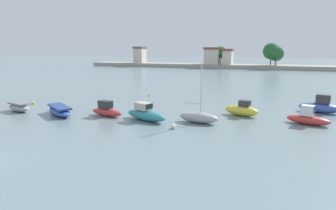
{
  "coord_description": "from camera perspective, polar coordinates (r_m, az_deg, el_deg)",
  "views": [
    {
      "loc": [
        16.75,
        -10.95,
        6.84
      ],
      "look_at": [
        7.1,
        16.49,
        1.1
      ],
      "focal_mm": 31.03,
      "sensor_mm": 36.0,
      "label": 1
    }
  ],
  "objects": [
    {
      "name": "mooring_buoy_0",
      "position": [
        42.05,
        -3.72,
        1.98
      ],
      "size": [
        0.29,
        0.29,
        0.29
      ],
      "primitive_type": "sphere",
      "color": "yellow",
      "rests_on": "ground"
    },
    {
      "name": "moored_boat_1",
      "position": [
        35.69,
        -27.25,
        -0.38
      ],
      "size": [
        3.59,
        2.19,
        0.97
      ],
      "rotation": [
        0.0,
        0.0,
        -0.28
      ],
      "color": "#9E9EA3",
      "rests_on": "ground"
    },
    {
      "name": "moored_boat_3",
      "position": [
        30.23,
        -11.97,
        -1.06
      ],
      "size": [
        3.91,
        1.77,
        1.58
      ],
      "rotation": [
        0.0,
        0.0,
        -0.19
      ],
      "color": "#C63833",
      "rests_on": "ground"
    },
    {
      "name": "moored_boat_6",
      "position": [
        30.63,
        14.29,
        -0.95
      ],
      "size": [
        3.83,
        2.45,
        1.62
      ],
      "rotation": [
        0.0,
        0.0,
        -0.32
      ],
      "color": "yellow",
      "rests_on": "ground"
    },
    {
      "name": "mooring_buoy_4",
      "position": [
        25.06,
        0.99,
        -4.19
      ],
      "size": [
        0.41,
        0.41,
        0.41
      ],
      "primitive_type": "sphere",
      "color": "white",
      "rests_on": "ground"
    },
    {
      "name": "moored_boat_4",
      "position": [
        27.86,
        -4.39,
        -1.78
      ],
      "size": [
        4.98,
        3.08,
        1.69
      ],
      "rotation": [
        0.0,
        0.0,
        -0.36
      ],
      "color": "teal",
      "rests_on": "ground"
    },
    {
      "name": "distant_shoreline",
      "position": [
        103.11,
        10.76,
        8.39
      ],
      "size": [
        96.0,
        9.59,
        8.45
      ],
      "color": "#9E998C",
      "rests_on": "ground"
    },
    {
      "name": "moored_boat_8",
      "position": [
        35.13,
        27.75,
        -0.26
      ],
      "size": [
        4.47,
        2.46,
        1.97
      ],
      "rotation": [
        0.0,
        0.0,
        -0.21
      ],
      "color": "#3856A8",
      "rests_on": "ground"
    },
    {
      "name": "moored_boat_5",
      "position": [
        27.06,
        6.04,
        -2.39
      ],
      "size": [
        3.84,
        1.85,
        5.52
      ],
      "rotation": [
        0.0,
        0.0,
        -0.11
      ],
      "color": "#9E9EA3",
      "rests_on": "ground"
    },
    {
      "name": "moored_boat_2",
      "position": [
        32.11,
        -20.51,
        -1.03
      ],
      "size": [
        5.08,
        4.18,
        0.95
      ],
      "rotation": [
        0.0,
        0.0,
        -0.6
      ],
      "color": "#3856A8",
      "rests_on": "ground"
    },
    {
      "name": "moored_boat_7",
      "position": [
        29.26,
        25.8,
        -2.34
      ],
      "size": [
        3.94,
        2.33,
        1.75
      ],
      "rotation": [
        0.0,
        0.0,
        -0.3
      ],
      "color": "#C63833",
      "rests_on": "ground"
    },
    {
      "name": "mooring_buoy_2",
      "position": [
        39.6,
        -25.03,
        0.45
      ],
      "size": [
        0.39,
        0.39,
        0.39
      ],
      "primitive_type": "sphere",
      "color": "yellow",
      "rests_on": "ground"
    }
  ]
}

